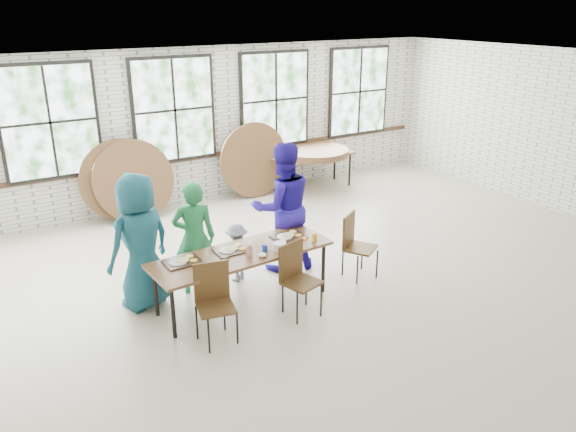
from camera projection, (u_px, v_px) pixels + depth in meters
name	position (u px, v px, depth m)	size (l,w,h in m)	color
room	(174.00, 112.00, 10.51)	(12.00, 12.00, 12.00)	#B9A893
dining_table	(242.00, 256.00, 7.24)	(2.44, 0.92, 0.74)	brown
chair_near_left	(214.00, 296.00, 6.53)	(0.50, 0.49, 0.95)	#4D3419
chair_near_right	(296.00, 273.00, 7.08)	(0.51, 0.50, 0.95)	#4D3419
chair_spare	(354.00, 240.00, 8.05)	(0.57, 0.57, 0.95)	#4D3419
adult_teal	(140.00, 242.00, 7.13)	(0.88, 0.57, 1.81)	#1A5563
adult_green	(194.00, 238.00, 7.53)	(0.58, 0.38, 1.58)	#207840
toddler	(237.00, 252.00, 7.97)	(0.55, 0.32, 0.86)	#15143F
adult_blue	(283.00, 207.00, 8.16)	(0.94, 0.73, 1.93)	#2617A1
storage_table	(313.00, 157.00, 11.89)	(1.87, 0.93, 0.74)	brown
tabletop_clutter	(252.00, 249.00, 7.27)	(2.02, 0.59, 0.11)	black
round_tops_stacked	(313.00, 152.00, 11.85)	(1.50, 1.50, 0.13)	brown
round_tops_leaning	(195.00, 170.00, 10.82)	(4.25, 0.46, 1.50)	brown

